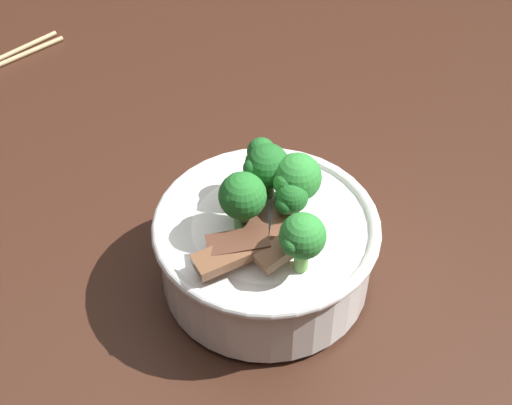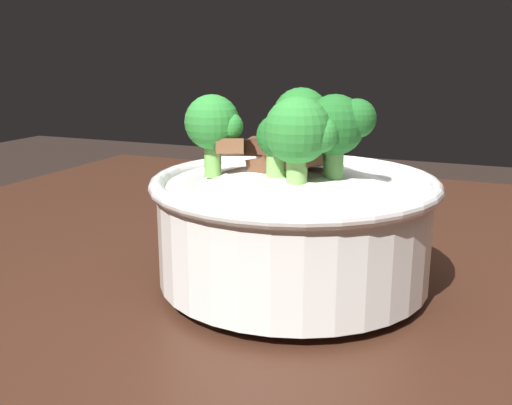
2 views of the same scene
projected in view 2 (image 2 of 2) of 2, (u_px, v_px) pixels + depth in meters
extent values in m
cube|color=#381E14|center=(453.00, 377.00, 0.39)|extent=(1.26, 1.05, 0.05)
cube|color=#381E14|center=(145.00, 379.00, 1.09)|extent=(0.07, 0.07, 0.72)
cylinder|color=white|center=(293.00, 281.00, 0.47)|extent=(0.09, 0.09, 0.01)
cylinder|color=white|center=(293.00, 231.00, 0.46)|extent=(0.21, 0.21, 0.08)
torus|color=white|center=(294.00, 183.00, 0.45)|extent=(0.22, 0.22, 0.01)
ellipsoid|color=white|center=(294.00, 199.00, 0.45)|extent=(0.17, 0.17, 0.05)
cube|color=brown|center=(283.00, 162.00, 0.43)|extent=(0.06, 0.04, 0.03)
cube|color=brown|center=(262.00, 146.00, 0.50)|extent=(0.04, 0.07, 0.01)
cube|color=#563323|center=(298.00, 157.00, 0.46)|extent=(0.06, 0.03, 0.02)
cube|color=#563323|center=(267.00, 146.00, 0.49)|extent=(0.03, 0.06, 0.02)
cube|color=brown|center=(231.00, 148.00, 0.46)|extent=(0.04, 0.06, 0.02)
cylinder|color=#7AB256|center=(297.00, 170.00, 0.41)|extent=(0.01, 0.01, 0.03)
sphere|color=#2D8433|center=(298.00, 130.00, 0.41)|extent=(0.05, 0.05, 0.05)
sphere|color=#2D8433|center=(320.00, 135.00, 0.40)|extent=(0.03, 0.03, 0.03)
sphere|color=#2D8433|center=(294.00, 127.00, 0.42)|extent=(0.03, 0.03, 0.03)
cylinder|color=#7AB256|center=(277.00, 167.00, 0.43)|extent=(0.02, 0.02, 0.03)
sphere|color=#1E6023|center=(278.00, 136.00, 0.42)|extent=(0.03, 0.03, 0.03)
sphere|color=#1E6023|center=(293.00, 135.00, 0.42)|extent=(0.02, 0.02, 0.02)
sphere|color=#1E6023|center=(274.00, 138.00, 0.43)|extent=(0.02, 0.02, 0.02)
cylinder|color=#6BA84C|center=(213.00, 158.00, 0.45)|extent=(0.01, 0.01, 0.03)
sphere|color=#2D8433|center=(212.00, 122.00, 0.45)|extent=(0.04, 0.04, 0.04)
sphere|color=#2D8433|center=(229.00, 126.00, 0.44)|extent=(0.02, 0.02, 0.02)
sphere|color=#2D8433|center=(209.00, 120.00, 0.46)|extent=(0.02, 0.02, 0.02)
cylinder|color=#5B9947|center=(300.00, 154.00, 0.47)|extent=(0.02, 0.02, 0.03)
sphere|color=#237028|center=(301.00, 116.00, 0.46)|extent=(0.04, 0.04, 0.04)
sphere|color=#237028|center=(319.00, 118.00, 0.46)|extent=(0.03, 0.03, 0.03)
sphere|color=#237028|center=(298.00, 109.00, 0.47)|extent=(0.02, 0.02, 0.02)
cylinder|color=#5B9947|center=(333.00, 164.00, 0.43)|extent=(0.01, 0.01, 0.03)
sphere|color=#1E6023|center=(335.00, 125.00, 0.42)|extent=(0.04, 0.04, 0.04)
sphere|color=#1E6023|center=(357.00, 118.00, 0.41)|extent=(0.03, 0.03, 0.03)
sphere|color=#1E6023|center=(335.00, 118.00, 0.43)|extent=(0.02, 0.02, 0.02)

